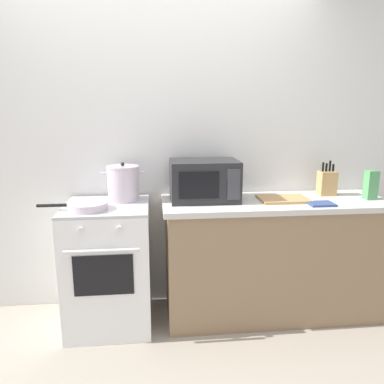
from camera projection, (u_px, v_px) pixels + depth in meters
name	position (u px, v px, depth m)	size (l,w,h in m)	color
ground_plane	(159.00, 371.00, 2.29)	(10.00, 10.00, 0.00)	#9E9384
back_wall	(191.00, 152.00, 2.99)	(4.40, 0.10, 2.50)	silver
lower_cabinet_right	(272.00, 260.00, 2.89)	(1.64, 0.56, 0.88)	#8C7051
countertop_right	(275.00, 202.00, 2.79)	(1.70, 0.60, 0.04)	beige
stove	(109.00, 265.00, 2.73)	(0.60, 0.64, 0.92)	white
stock_pot	(123.00, 183.00, 2.74)	(0.32, 0.24, 0.29)	silver
frying_pan	(87.00, 206.00, 2.51)	(0.47, 0.27, 0.05)	silver
microwave	(204.00, 180.00, 2.75)	(0.50, 0.37, 0.30)	#232326
cutting_board	(283.00, 199.00, 2.77)	(0.36, 0.26, 0.02)	tan
knife_block	(327.00, 183.00, 2.92)	(0.13, 0.10, 0.27)	tan
pasta_box	(371.00, 185.00, 2.78)	(0.08, 0.08, 0.22)	#4C9356
oven_mitt	(321.00, 204.00, 2.63)	(0.18, 0.14, 0.02)	#33477A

